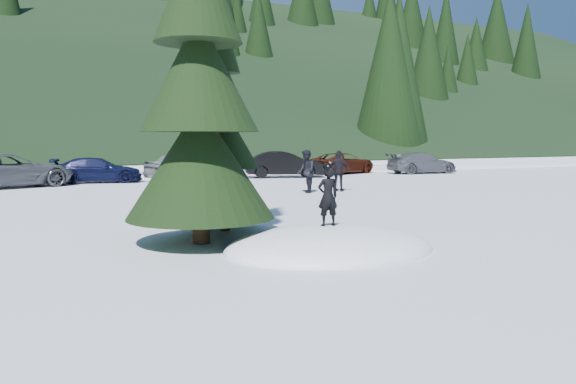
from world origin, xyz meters
name	(u,v)px	position (x,y,z in m)	size (l,w,h in m)	color
ground	(330,250)	(0.00, 0.00, 0.00)	(200.00, 200.00, 0.00)	white
snow_mound	(330,250)	(0.00, 0.00, 0.00)	(4.48, 3.52, 0.96)	white
forest_hillside	(81,40)	(0.00, 54.00, 12.50)	(200.00, 60.00, 25.00)	black
spruce_tall	(199,89)	(-2.20, 1.80, 3.32)	(3.20, 3.20, 8.60)	black
spruce_short	(224,146)	(-1.20, 3.20, 2.10)	(2.20, 2.20, 5.37)	black
child_skier	(328,196)	(0.02, 0.13, 1.09)	(0.45, 0.29, 1.22)	black
adult_0	(306,171)	(4.90, 10.84, 0.90)	(0.87, 0.68, 1.80)	black
adult_1	(339,171)	(6.47, 10.81, 0.87)	(1.02, 0.43, 1.75)	black
car_2	(11,171)	(-6.31, 18.83, 0.77)	(2.55, 5.52, 1.53)	#4A4C51
car_3	(98,170)	(-2.37, 20.07, 0.64)	(1.79, 4.40, 1.28)	black
car_4	(186,166)	(2.08, 19.56, 0.77)	(1.82, 4.53, 1.54)	gray
car_5	(284,164)	(7.85, 19.53, 0.75)	(1.59, 4.56, 1.50)	black
car_6	(342,163)	(12.64, 21.08, 0.66)	(2.20, 4.76, 1.32)	#3F160B
car_7	(422,163)	(17.43, 19.16, 0.67)	(1.87, 4.59, 1.33)	#52545A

